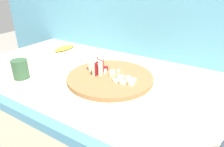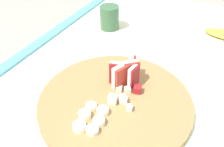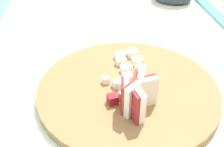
{
  "view_description": "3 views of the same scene",
  "coord_description": "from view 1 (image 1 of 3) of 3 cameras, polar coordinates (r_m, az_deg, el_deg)",
  "views": [
    {
      "loc": [
        0.48,
        -0.68,
        1.33
      ],
      "look_at": [
        0.06,
        -0.0,
        0.96
      ],
      "focal_mm": 32.29,
      "sensor_mm": 36.0,
      "label": 1
    },
    {
      "loc": [
        0.44,
        0.21,
        1.38
      ],
      "look_at": [
        -0.0,
        -0.02,
        0.98
      ],
      "focal_mm": 39.82,
      "sensor_mm": 36.0,
      "label": 2
    },
    {
      "loc": [
        -0.42,
        0.1,
        1.3
      ],
      "look_at": [
        0.08,
        0.04,
        0.94
      ],
      "focal_mm": 43.83,
      "sensor_mm": 36.0,
      "label": 3
    }
  ],
  "objects": [
    {
      "name": "banana_slice_rows",
      "position": [
        0.86,
        3.82,
        -1.92
      ],
      "size": [
        0.1,
        0.07,
        0.02
      ],
      "color": "#F4EAC6",
      "rests_on": "cutting_board"
    },
    {
      "name": "apple_dice_pile",
      "position": [
        0.93,
        -1.07,
        0.51
      ],
      "size": [
        0.09,
        0.07,
        0.02
      ],
      "color": "white",
      "rests_on": "cutting_board"
    },
    {
      "name": "small_jar",
      "position": [
        1.01,
        -24.53,
        1.14
      ],
      "size": [
        0.07,
        0.07,
        0.09
      ],
      "primitive_type": "cylinder",
      "color": "#335638",
      "rests_on": "tiled_countertop"
    },
    {
      "name": "cutting_board",
      "position": [
        0.92,
        -0.54,
        -1.13
      ],
      "size": [
        0.39,
        0.39,
        0.02
      ],
      "primitive_type": "cylinder",
      "color": "olive",
      "rests_on": "tiled_countertop"
    },
    {
      "name": "banana_peel",
      "position": [
        1.36,
        -13.31,
        7.04
      ],
      "size": [
        0.07,
        0.16,
        0.02
      ],
      "primitive_type": "ellipsoid",
      "rotation": [
        0.0,
        0.0,
        1.52
      ],
      "color": "gold",
      "rests_on": "tiled_countertop"
    },
    {
      "name": "apple_wedge_fan",
      "position": [
        0.94,
        -4.19,
        2.09
      ],
      "size": [
        0.09,
        0.08,
        0.07
      ],
      "color": "maroon",
      "rests_on": "cutting_board"
    },
    {
      "name": "tile_backsplash",
      "position": [
        1.35,
        6.84,
        -4.22
      ],
      "size": [
        2.4,
        0.04,
        1.36
      ],
      "primitive_type": "cube",
      "color": "#5BA3C1",
      "rests_on": "ground"
    }
  ]
}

